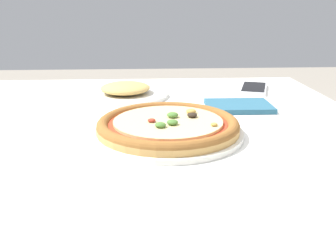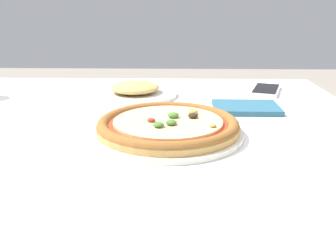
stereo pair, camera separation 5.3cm
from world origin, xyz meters
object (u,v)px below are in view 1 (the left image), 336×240
cell_phone (254,88)px  side_plate (126,92)px  pizza_plate (168,126)px  dining_table (94,165)px

cell_phone → side_plate: (-0.36, -0.06, 0.01)m
cell_phone → pizza_plate: bearing=-125.9°
side_plate → dining_table: bearing=-105.3°
pizza_plate → cell_phone: size_ratio=1.78×
dining_table → side_plate: bearing=74.7°
cell_phone → side_plate: side_plate is taller
side_plate → pizza_plate: bearing=-72.6°
dining_table → pizza_plate: pizza_plate is taller
pizza_plate → dining_table: bearing=151.2°
dining_table → pizza_plate: bearing=-28.8°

